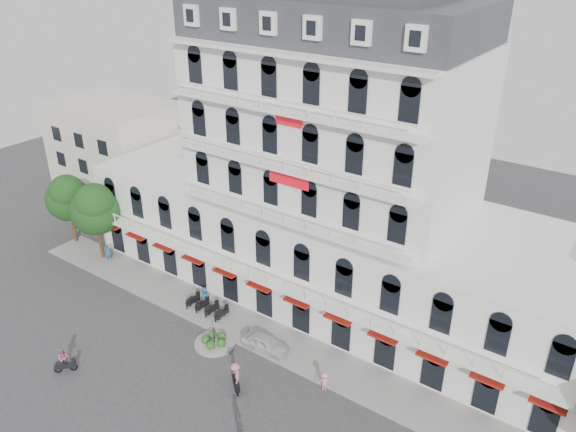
{
  "coord_description": "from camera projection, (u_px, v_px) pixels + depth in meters",
  "views": [
    {
      "loc": [
        21.9,
        -19.26,
        28.93
      ],
      "look_at": [
        1.25,
        10.0,
        10.94
      ],
      "focal_mm": 35.0,
      "sensor_mm": 36.0,
      "label": 1
    }
  ],
  "objects": [
    {
      "name": "flank_building_west",
      "position": [
        119.0,
        153.0,
        65.69
      ],
      "size": [
        14.0,
        10.0,
        12.0
      ],
      "primitive_type": "cube",
      "color": "beige",
      "rests_on": "ground"
    },
    {
      "name": "traffic_island",
      "position": [
        215.0,
        342.0,
        44.14
      ],
      "size": [
        3.2,
        3.2,
        1.6
      ],
      "color": "gray",
      "rests_on": "ground"
    },
    {
      "name": "rider_center",
      "position": [
        236.0,
        376.0,
        39.29
      ],
      "size": [
        1.37,
        1.31,
        2.33
      ],
      "rotation": [
        0.0,
        0.0,
        5.58
      ],
      "color": "black",
      "rests_on": "ground"
    },
    {
      "name": "pedestrian_mid",
      "position": [
        239.0,
        423.0,
        36.06
      ],
      "size": [
        1.01,
        0.59,
        1.62
      ],
      "primitive_type": "imported",
      "rotation": [
        0.0,
        0.0,
        2.93
      ],
      "color": "#595A61",
      "rests_on": "ground"
    },
    {
      "name": "pedestrian_far",
      "position": [
        109.0,
        253.0,
        55.16
      ],
      "size": [
        0.65,
        0.78,
        1.81
      ],
      "primitive_type": "imported",
      "rotation": [
        0.0,
        0.0,
        1.18
      ],
      "color": "#255170",
      "rests_on": "ground"
    },
    {
      "name": "tree_west_outer",
      "position": [
        68.0,
        196.0,
        56.58
      ],
      "size": [
        4.5,
        4.48,
        7.76
      ],
      "color": "#382314",
      "rests_on": "ground"
    },
    {
      "name": "pedestrian_right",
      "position": [
        324.0,
        381.0,
        39.51
      ],
      "size": [
        1.14,
        1.0,
        1.52
      ],
      "primitive_type": "imported",
      "rotation": [
        0.0,
        0.0,
        3.7
      ],
      "color": "pink",
      "rests_on": "ground"
    },
    {
      "name": "pedestrian_left",
      "position": [
        205.0,
        297.0,
        48.57
      ],
      "size": [
        0.97,
        0.75,
        1.76
      ],
      "primitive_type": "imported",
      "rotation": [
        0.0,
        0.0,
        -0.24
      ],
      "color": "#285679",
      "rests_on": "ground"
    },
    {
      "name": "rider_southwest",
      "position": [
        64.0,
        360.0,
        41.06
      ],
      "size": [
        1.27,
        1.35,
        2.07
      ],
      "rotation": [
        0.0,
        0.0,
        0.83
      ],
      "color": "black",
      "rests_on": "ground"
    },
    {
      "name": "main_building",
      "position": [
        331.0,
        188.0,
        47.0
      ],
      "size": [
        45.0,
        15.0,
        25.8
      ],
      "color": "silver",
      "rests_on": "ground"
    },
    {
      "name": "ground",
      "position": [
        189.0,
        408.0,
        38.33
      ],
      "size": [
        120.0,
        120.0,
        0.0
      ],
      "primitive_type": "plane",
      "color": "#38383A",
      "rests_on": "ground"
    },
    {
      "name": "parked_scooter_row",
      "position": [
        207.0,
        312.0,
        48.03
      ],
      "size": [
        4.4,
        1.8,
        1.1
      ],
      "primitive_type": null,
      "color": "black",
      "rests_on": "ground"
    },
    {
      "name": "sidewalk",
      "position": [
        268.0,
        338.0,
        44.86
      ],
      "size": [
        53.0,
        4.0,
        0.16
      ],
      "primitive_type": "cube",
      "color": "gray",
      "rests_on": "ground"
    },
    {
      "name": "parked_car",
      "position": [
        265.0,
        343.0,
        43.38
      ],
      "size": [
        3.96,
        1.87,
        1.31
      ],
      "primitive_type": "imported",
      "rotation": [
        0.0,
        0.0,
        1.66
      ],
      "color": "silver",
      "rests_on": "ground"
    },
    {
      "name": "tree_west_inner",
      "position": [
        95.0,
        207.0,
        53.49
      ],
      "size": [
        4.76,
        4.76,
        8.25
      ],
      "color": "#382314",
      "rests_on": "ground"
    }
  ]
}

